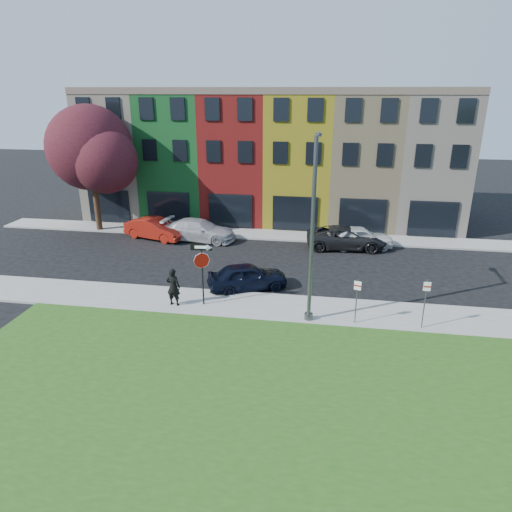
% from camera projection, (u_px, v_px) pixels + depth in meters
% --- Properties ---
extents(ground, '(120.00, 120.00, 0.00)m').
position_uv_depth(ground, '(265.00, 339.00, 20.10)').
color(ground, black).
rests_on(ground, ground).
extents(sidewalk_near, '(40.00, 3.00, 0.12)m').
position_uv_depth(sidewalk_near, '(314.00, 310.00, 22.57)').
color(sidewalk_near, gray).
rests_on(sidewalk_near, ground).
extents(sidewalk_far, '(40.00, 2.40, 0.12)m').
position_uv_depth(sidewalk_far, '(254.00, 234.00, 34.43)').
color(sidewalk_far, gray).
rests_on(sidewalk_far, ground).
extents(grass_park, '(40.00, 16.00, 0.10)m').
position_uv_depth(grass_park, '(508.00, 463.00, 13.33)').
color(grass_park, '#254D16').
rests_on(grass_park, ground).
extents(rowhouse_block, '(30.00, 10.12, 10.00)m').
position_uv_depth(rowhouse_block, '(271.00, 157.00, 38.40)').
color(rowhouse_block, '#BCB39C').
rests_on(rowhouse_block, ground).
extents(stop_sign, '(1.05, 0.13, 3.23)m').
position_uv_depth(stop_sign, '(202.00, 262.00, 22.26)').
color(stop_sign, black).
rests_on(stop_sign, sidewalk_near).
extents(man, '(0.80, 0.60, 1.94)m').
position_uv_depth(man, '(173.00, 287.00, 22.68)').
color(man, black).
rests_on(man, sidewalk_near).
extents(sedan_near, '(4.94, 5.61, 1.47)m').
position_uv_depth(sedan_near, '(247.00, 276.00, 24.87)').
color(sedan_near, black).
rests_on(sedan_near, ground).
extents(parked_car_red, '(4.28, 5.60, 1.54)m').
position_uv_depth(parked_car_red, '(155.00, 229.00, 33.32)').
color(parked_car_red, maroon).
rests_on(parked_car_red, ground).
extents(parked_car_silver, '(3.17, 5.71, 1.54)m').
position_uv_depth(parked_car_silver, '(199.00, 230.00, 32.95)').
color(parked_car_silver, '#B9B8BD').
rests_on(parked_car_silver, ground).
extents(parked_car_dark, '(3.32, 5.81, 1.51)m').
position_uv_depth(parked_car_dark, '(346.00, 238.00, 31.33)').
color(parked_car_dark, black).
rests_on(parked_car_dark, ground).
extents(parked_car_white, '(3.69, 5.33, 1.56)m').
position_uv_depth(parked_car_white, '(359.00, 237.00, 31.32)').
color(parked_car_white, white).
rests_on(parked_car_white, ground).
extents(street_lamp, '(0.40, 2.58, 8.45)m').
position_uv_depth(street_lamp, '(312.00, 232.00, 20.28)').
color(street_lamp, '#4B4D50').
rests_on(street_lamp, sidewalk_near).
extents(parking_sign_a, '(0.32, 0.12, 2.19)m').
position_uv_depth(parking_sign_a, '(357.00, 296.00, 20.76)').
color(parking_sign_a, '#4B4D50').
rests_on(parking_sign_a, sidewalk_near).
extents(parking_sign_b, '(0.32, 0.09, 2.39)m').
position_uv_depth(parking_sign_b, '(425.00, 298.00, 20.28)').
color(parking_sign_b, '#4B4D50').
rests_on(parking_sign_b, sidewalk_near).
extents(tree_purple, '(7.43, 6.50, 9.30)m').
position_uv_depth(tree_purple, '(92.00, 150.00, 33.41)').
color(tree_purple, black).
rests_on(tree_purple, sidewalk_far).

